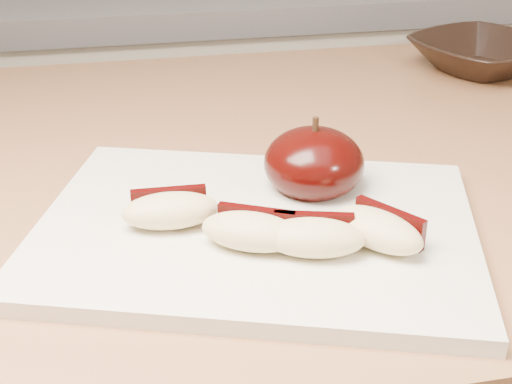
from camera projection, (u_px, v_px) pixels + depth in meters
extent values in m
cube|color=silver|center=(143.00, 218.00, 1.46)|extent=(2.40, 0.60, 0.90)
cube|color=#996942|center=(156.00, 183.00, 0.65)|extent=(1.64, 0.64, 0.04)
cube|color=silver|center=(256.00, 229.00, 0.53)|extent=(0.38, 0.32, 0.01)
ellipsoid|color=black|center=(314.00, 163.00, 0.57)|extent=(0.09, 0.09, 0.06)
cylinder|color=black|center=(316.00, 125.00, 0.55)|extent=(0.01, 0.01, 0.01)
ellipsoid|color=#D8C189|center=(170.00, 211.00, 0.51)|extent=(0.07, 0.04, 0.03)
cube|color=black|center=(169.00, 202.00, 0.53)|extent=(0.06, 0.01, 0.02)
ellipsoid|color=#D8C189|center=(251.00, 232.00, 0.49)|extent=(0.08, 0.06, 0.03)
cube|color=black|center=(257.00, 222.00, 0.50)|extent=(0.05, 0.03, 0.02)
ellipsoid|color=#D8C189|center=(314.00, 238.00, 0.48)|extent=(0.08, 0.05, 0.03)
cube|color=black|center=(314.00, 228.00, 0.49)|extent=(0.06, 0.02, 0.02)
ellipsoid|color=#D8C189|center=(377.00, 230.00, 0.49)|extent=(0.07, 0.08, 0.03)
cube|color=black|center=(389.00, 223.00, 0.50)|extent=(0.04, 0.05, 0.02)
imported|color=black|center=(481.00, 55.00, 0.87)|extent=(0.21, 0.21, 0.04)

